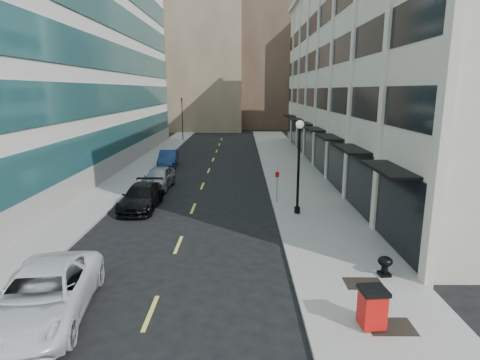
{
  "coord_description": "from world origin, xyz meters",
  "views": [
    {
      "loc": [
        3.02,
        -9.99,
        7.23
      ],
      "look_at": [
        2.94,
        11.26,
        2.44
      ],
      "focal_mm": 30.0,
      "sensor_mm": 36.0,
      "label": 1
    }
  ],
  "objects_px": {
    "car_silver_sedan": "(159,178)",
    "car_blue_sedan": "(168,159)",
    "car_black_pickup": "(141,197)",
    "car_white_van": "(43,295)",
    "urn_planter": "(385,264)",
    "sign_post": "(277,181)",
    "lamppost": "(299,158)",
    "traffic_signal": "(182,101)",
    "trash_bin": "(372,306)"
  },
  "relations": [
    {
      "from": "car_silver_sedan",
      "to": "car_blue_sedan",
      "type": "height_order",
      "value": "car_silver_sedan"
    },
    {
      "from": "car_black_pickup",
      "to": "car_blue_sedan",
      "type": "distance_m",
      "value": 14.02
    },
    {
      "from": "car_white_van",
      "to": "car_blue_sedan",
      "type": "height_order",
      "value": "car_white_van"
    },
    {
      "from": "car_silver_sedan",
      "to": "urn_planter",
      "type": "distance_m",
      "value": 18.93
    },
    {
      "from": "car_black_pickup",
      "to": "car_silver_sedan",
      "type": "distance_m",
      "value": 5.28
    },
    {
      "from": "car_white_van",
      "to": "car_black_pickup",
      "type": "distance_m",
      "value": 12.35
    },
    {
      "from": "car_blue_sedan",
      "to": "urn_planter",
      "type": "xyz_separation_m",
      "value": [
        12.64,
        -23.52,
        -0.14
      ]
    },
    {
      "from": "car_silver_sedan",
      "to": "sign_post",
      "type": "height_order",
      "value": "sign_post"
    },
    {
      "from": "lamppost",
      "to": "sign_post",
      "type": "relative_size",
      "value": 2.62
    },
    {
      "from": "traffic_signal",
      "to": "sign_post",
      "type": "bearing_deg",
      "value": -71.88
    },
    {
      "from": "car_white_van",
      "to": "trash_bin",
      "type": "height_order",
      "value": "car_white_van"
    },
    {
      "from": "car_black_pickup",
      "to": "car_silver_sedan",
      "type": "height_order",
      "value": "car_silver_sedan"
    },
    {
      "from": "car_white_van",
      "to": "urn_planter",
      "type": "distance_m",
      "value": 12.25
    },
    {
      "from": "sign_post",
      "to": "urn_planter",
      "type": "xyz_separation_m",
      "value": [
        3.3,
        -10.51,
        -0.91
      ]
    },
    {
      "from": "car_white_van",
      "to": "car_blue_sedan",
      "type": "xyz_separation_m",
      "value": [
        -0.72,
        26.35,
        -0.06
      ]
    },
    {
      "from": "car_black_pickup",
      "to": "urn_planter",
      "type": "distance_m",
      "value": 15.16
    },
    {
      "from": "trash_bin",
      "to": "traffic_signal",
      "type": "bearing_deg",
      "value": 99.36
    },
    {
      "from": "trash_bin",
      "to": "car_black_pickup",
      "type": "bearing_deg",
      "value": 122.57
    },
    {
      "from": "trash_bin",
      "to": "car_blue_sedan",
      "type": "bearing_deg",
      "value": 106.69
    },
    {
      "from": "traffic_signal",
      "to": "car_blue_sedan",
      "type": "bearing_deg",
      "value": -85.81
    },
    {
      "from": "car_blue_sedan",
      "to": "traffic_signal",
      "type": "bearing_deg",
      "value": 90.19
    },
    {
      "from": "traffic_signal",
      "to": "car_silver_sedan",
      "type": "distance_m",
      "value": 29.23
    },
    {
      "from": "trash_bin",
      "to": "car_silver_sedan",
      "type": "bearing_deg",
      "value": 113.61
    },
    {
      "from": "sign_post",
      "to": "urn_planter",
      "type": "height_order",
      "value": "sign_post"
    },
    {
      "from": "car_silver_sedan",
      "to": "car_blue_sedan",
      "type": "relative_size",
      "value": 1.01
    },
    {
      "from": "car_black_pickup",
      "to": "sign_post",
      "type": "distance_m",
      "value": 8.59
    },
    {
      "from": "car_silver_sedan",
      "to": "trash_bin",
      "type": "distance_m",
      "value": 20.92
    },
    {
      "from": "trash_bin",
      "to": "urn_planter",
      "type": "distance_m",
      "value": 3.84
    },
    {
      "from": "car_black_pickup",
      "to": "car_blue_sedan",
      "type": "xyz_separation_m",
      "value": [
        -0.84,
        14.0,
        0.03
      ]
    },
    {
      "from": "traffic_signal",
      "to": "sign_post",
      "type": "relative_size",
      "value": 3.3
    },
    {
      "from": "lamppost",
      "to": "traffic_signal",
      "type": "bearing_deg",
      "value": 108.42
    },
    {
      "from": "car_black_pickup",
      "to": "urn_planter",
      "type": "bearing_deg",
      "value": -38.76
    },
    {
      "from": "car_silver_sedan",
      "to": "lamppost",
      "type": "relative_size",
      "value": 0.85
    },
    {
      "from": "sign_post",
      "to": "urn_planter",
      "type": "distance_m",
      "value": 11.06
    },
    {
      "from": "car_white_van",
      "to": "urn_planter",
      "type": "height_order",
      "value": "car_white_van"
    },
    {
      "from": "traffic_signal",
      "to": "lamppost",
      "type": "bearing_deg",
      "value": -71.58
    },
    {
      "from": "car_silver_sedan",
      "to": "trash_bin",
      "type": "relative_size",
      "value": 3.7
    },
    {
      "from": "trash_bin",
      "to": "lamppost",
      "type": "xyz_separation_m",
      "value": [
        -0.69,
        11.59,
        2.57
      ]
    },
    {
      "from": "car_silver_sedan",
      "to": "lamppost",
      "type": "xyz_separation_m",
      "value": [
        9.49,
        -6.68,
        2.6
      ]
    },
    {
      "from": "car_blue_sedan",
      "to": "trash_bin",
      "type": "bearing_deg",
      "value": -71.79
    },
    {
      "from": "car_white_van",
      "to": "car_black_pickup",
      "type": "relative_size",
      "value": 1.17
    },
    {
      "from": "car_white_van",
      "to": "sign_post",
      "type": "height_order",
      "value": "sign_post"
    },
    {
      "from": "car_white_van",
      "to": "trash_bin",
      "type": "relative_size",
      "value": 4.69
    },
    {
      "from": "urn_planter",
      "to": "lamppost",
      "type": "bearing_deg",
      "value": 105.87
    },
    {
      "from": "car_black_pickup",
      "to": "sign_post",
      "type": "relative_size",
      "value": 2.43
    },
    {
      "from": "car_silver_sedan",
      "to": "trash_bin",
      "type": "height_order",
      "value": "car_silver_sedan"
    },
    {
      "from": "sign_post",
      "to": "urn_planter",
      "type": "relative_size",
      "value": 2.68
    },
    {
      "from": "traffic_signal",
      "to": "car_white_van",
      "type": "xyz_separation_m",
      "value": [
        2.18,
        -46.35,
        -4.89
      ]
    },
    {
      "from": "lamppost",
      "to": "sign_post",
      "type": "bearing_deg",
      "value": 112.51
    },
    {
      "from": "traffic_signal",
      "to": "trash_bin",
      "type": "height_order",
      "value": "traffic_signal"
    }
  ]
}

